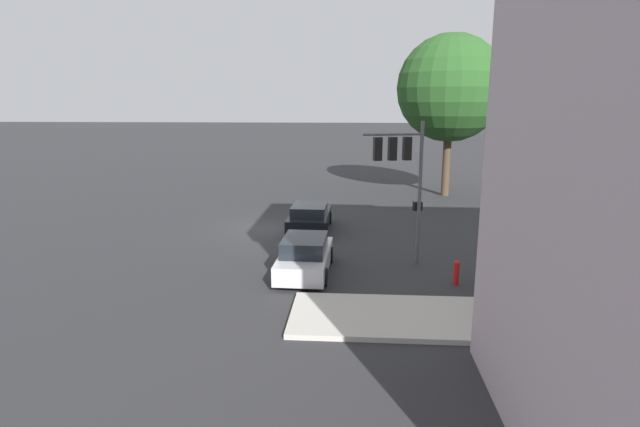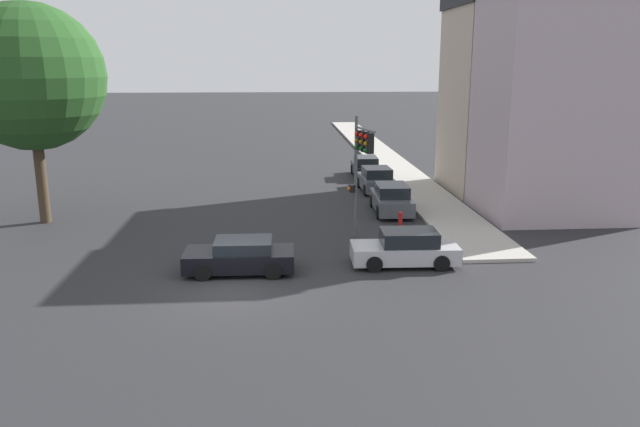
# 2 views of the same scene
# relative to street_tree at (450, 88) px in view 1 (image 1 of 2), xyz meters

# --- Properties ---
(ground_plane) EXTENTS (300.00, 300.00, 0.00)m
(ground_plane) POSITION_rel_street_tree_xyz_m (10.40, -10.68, -7.41)
(ground_plane) COLOR #28282B
(street_tree) EXTENTS (7.27, 7.27, 11.07)m
(street_tree) POSITION_rel_street_tree_xyz_m (0.00, 0.00, 0.00)
(street_tree) COLOR #423323
(street_tree) RESTS_ON ground_plane
(traffic_signal) EXTENTS (0.96, 2.46, 5.74)m
(traffic_signal) POSITION_rel_street_tree_xyz_m (15.91, -4.64, -3.28)
(traffic_signal) COLOR #515456
(traffic_signal) RESTS_ON ground_plane
(crossing_car_0) EXTENTS (4.41, 2.01, 1.47)m
(crossing_car_0) POSITION_rel_street_tree_xyz_m (17.31, -8.27, -6.72)
(crossing_car_0) COLOR #B7B7BC
(crossing_car_0) RESTS_ON ground_plane
(crossing_car_1) EXTENTS (4.36, 2.11, 1.35)m
(crossing_car_1) POSITION_rel_street_tree_xyz_m (10.57, -8.71, -6.76)
(crossing_car_1) COLOR black
(crossing_car_1) RESTS_ON ground_plane
(parked_car_0) EXTENTS (2.08, 4.53, 1.62)m
(parked_car_0) POSITION_rel_street_tree_xyz_m (18.39, 0.80, -6.65)
(parked_car_0) COLOR #4C5156
(parked_car_0) RESTS_ON ground_plane
(fire_hydrant) EXTENTS (0.22, 0.22, 0.92)m
(fire_hydrant) POSITION_rel_street_tree_xyz_m (18.20, -2.73, -6.92)
(fire_hydrant) COLOR red
(fire_hydrant) RESTS_ON ground_plane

